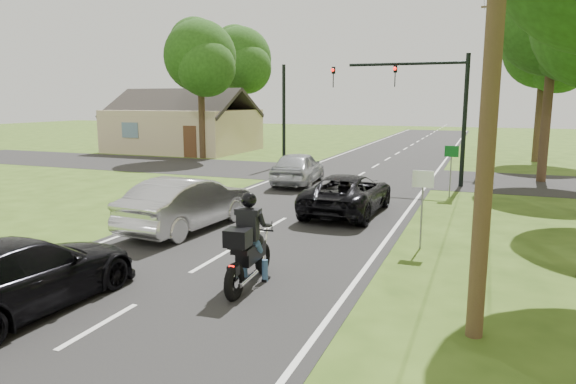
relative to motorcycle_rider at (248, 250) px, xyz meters
The scene contains 19 objects.
ground 2.22m from the motorcycle_rider, 141.80° to the left, with size 140.00×140.00×0.00m, color #2F4814.
road 11.42m from the motorcycle_rider, 98.17° to the left, with size 8.00×100.00×0.01m, color black.
cross_road 17.37m from the motorcycle_rider, 95.35° to the left, with size 60.00×7.00×0.01m, color black.
motorcycle_rider is the anchor object (origin of this frame).
dark_suv 7.81m from the motorcycle_rider, 88.94° to the left, with size 2.31×5.01×1.39m, color black.
silver_sedan 5.46m from the motorcycle_rider, 135.25° to the left, with size 1.71×4.91×1.62m, color #B7B8BD.
silver_suv 13.66m from the motorcycle_rider, 105.57° to the left, with size 1.83×4.55×1.55m, color #ADB1B5.
dark_car_behind 4.36m from the motorcycle_rider, 141.58° to the right, with size 1.99×4.89×1.42m, color black.
traffic_signal 15.72m from the motorcycle_rider, 83.58° to the left, with size 6.38×0.44×6.00m.
signal_pole_far 20.56m from the motorcycle_rider, 109.48° to the left, with size 0.20×0.20×6.00m, color black.
utility_pole_near 6.30m from the motorcycle_rider, ahead, with size 1.60×0.28×10.00m.
utility_pole_far 24.10m from the motorcycle_rider, 78.86° to the left, with size 1.60×0.28×10.00m.
sign_white 5.31m from the motorcycle_rider, 54.08° to the left, with size 0.55×0.07×2.12m.
sign_green 12.71m from the motorcycle_rider, 75.01° to the left, with size 0.55×0.07×2.12m.
tree_row_d 20.61m from the motorcycle_rider, 67.46° to the left, with size 5.76×5.58×10.45m.
tree_row_e 28.81m from the motorcycle_rider, 73.80° to the left, with size 5.28×5.12×9.61m.
tree_left_near 25.58m from the motorcycle_rider, 122.37° to the left, with size 5.12×4.96×9.22m.
tree_left_far 35.18m from the motorcycle_rider, 116.27° to the left, with size 5.76×5.58×10.14m.
house 30.82m from the motorcycle_rider, 124.88° to the left, with size 10.20×8.00×4.84m.
Camera 1 is at (6.20, -10.74, 3.95)m, focal length 32.00 mm.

